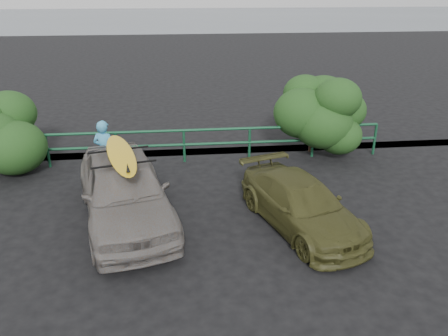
{
  "coord_description": "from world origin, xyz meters",
  "views": [
    {
      "loc": [
        0.91,
        -7.43,
        5.1
      ],
      "look_at": [
        1.86,
        1.66,
        1.17
      ],
      "focal_mm": 35.0,
      "sensor_mm": 36.0,
      "label": 1
    }
  ],
  "objects_px": {
    "guardrail": "(151,147)",
    "surfboard": "(121,154)",
    "man": "(105,152)",
    "olive_vehicle": "(301,204)",
    "sedan": "(124,190)"
  },
  "relations": [
    {
      "from": "guardrail",
      "to": "sedan",
      "type": "height_order",
      "value": "sedan"
    },
    {
      "from": "man",
      "to": "surfboard",
      "type": "relative_size",
      "value": 0.66
    },
    {
      "from": "sedan",
      "to": "man",
      "type": "height_order",
      "value": "man"
    },
    {
      "from": "olive_vehicle",
      "to": "surfboard",
      "type": "relative_size",
      "value": 1.41
    },
    {
      "from": "guardrail",
      "to": "surfboard",
      "type": "xyz_separation_m",
      "value": [
        -0.4,
        -3.44,
        1.12
      ]
    },
    {
      "from": "sedan",
      "to": "olive_vehicle",
      "type": "xyz_separation_m",
      "value": [
        3.9,
        -0.65,
        -0.23
      ]
    },
    {
      "from": "sedan",
      "to": "olive_vehicle",
      "type": "height_order",
      "value": "sedan"
    },
    {
      "from": "olive_vehicle",
      "to": "man",
      "type": "height_order",
      "value": "man"
    },
    {
      "from": "guardrail",
      "to": "surfboard",
      "type": "relative_size",
      "value": 5.26
    },
    {
      "from": "olive_vehicle",
      "to": "sedan",
      "type": "bearing_deg",
      "value": 152.75
    },
    {
      "from": "guardrail",
      "to": "sedan",
      "type": "distance_m",
      "value": 3.47
    },
    {
      "from": "man",
      "to": "surfboard",
      "type": "bearing_deg",
      "value": 128.87
    },
    {
      "from": "guardrail",
      "to": "man",
      "type": "distance_m",
      "value": 1.7
    },
    {
      "from": "guardrail",
      "to": "surfboard",
      "type": "bearing_deg",
      "value": -96.62
    },
    {
      "from": "surfboard",
      "to": "guardrail",
      "type": "bearing_deg",
      "value": 69.61
    }
  ]
}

